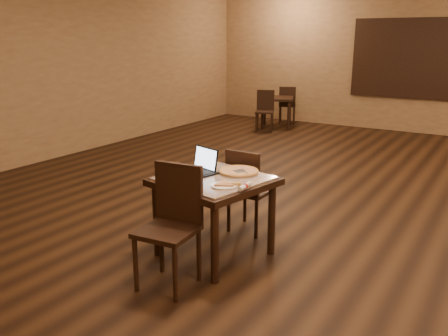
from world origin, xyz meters
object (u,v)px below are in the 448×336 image
Objects in this scene: tiled_table at (214,188)px; other_table_b_chair_far at (287,103)px; pizza_pan at (239,173)px; chair_main_far at (247,186)px; other_table_b_chair_near at (265,108)px; chair_main_near at (173,218)px; other_table_b at (277,102)px; laptop at (202,166)px.

other_table_b_chair_far is at bearing 120.74° from tiled_table.
chair_main_far is at bearing 107.72° from pizza_pan.
pizza_pan is 0.45× the size of other_table_b_chair_near.
chair_main_near is at bearing -98.59° from pizza_pan.
chair_main_far is at bearing 84.01° from chair_main_near.
tiled_table is 0.62m from chair_main_near.
tiled_table is 6.67m from other_table_b.
other_table_b_chair_near is at bearing 64.93° from other_table_b_chair_far.
tiled_table is 1.24× the size of other_table_b_chair_near.
other_table_b_chair_far is (-2.14, 6.64, -0.33)m from laptop.
other_table_b_chair_near is at bearing 114.73° from pizza_pan.
other_table_b is at bearing -65.74° from chair_main_far.
other_table_b_chair_near is at bearing -115.07° from other_table_b.
laptop is at bearing 70.48° from chair_main_far.
pizza_pan is at bearing -87.16° from other_table_b_chair_near.
other_table_b_chair_far is at bearing -67.73° from chair_main_far.
chair_main_far is 5.63m from other_table_b_chair_near.
chair_main_near reaches higher than other_table_b.
other_table_b is at bearing 64.93° from other_table_b_chair_near.
laptop is (-0.19, 0.71, 0.25)m from chair_main_near.
chair_main_near is (-0.01, -0.61, -0.09)m from tiled_table.
other_table_b_chair_near is (-2.20, 5.61, -0.33)m from laptop.
chair_main_near reaches higher than other_table_b_chair_far.
chair_main_far is (-0.00, 0.62, -0.15)m from tiled_table.
chair_main_near reaches higher than other_table_b_chair_near.
pizza_pan is at bearing 75.03° from tiled_table.
chair_main_far is at bearing -88.98° from other_table_b.
tiled_table is at bearing 91.52° from chair_main_far.
laptop reaches higher than other_table_b.
tiled_table is 0.28m from laptop.
other_table_b_chair_near is (-2.52, 5.47, -0.27)m from pizza_pan.
chair_main_far is at bearing 85.62° from laptop.
other_table_b is (-2.37, 6.23, -0.10)m from tiled_table.
laptop is at bearing -90.47° from other_table_b_chair_near.
other_table_b_chair_far is (0.03, 0.52, -0.07)m from other_table_b.
other_table_b_chair_far is at bearing 124.37° from laptop.
laptop is (-0.20, -0.52, 0.31)m from chair_main_far.
chair_main_far is at bearing 101.76° from tiled_table.
tiled_table is 0.64m from chair_main_far.
tiled_table is at bearing -91.04° from other_table_b.
pizza_pan is 6.49m from other_table_b.
pizza_pan is (0.32, 0.14, -0.05)m from laptop.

